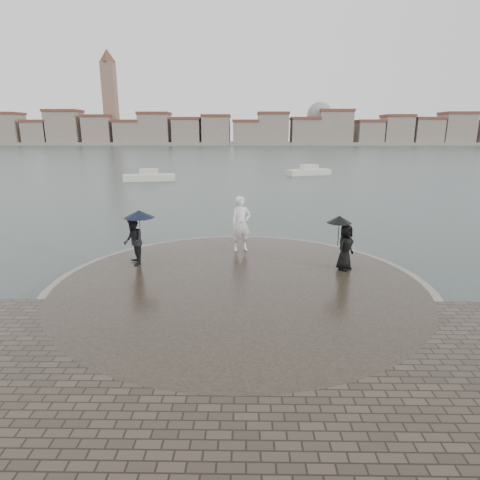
{
  "coord_description": "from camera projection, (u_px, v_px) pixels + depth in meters",
  "views": [
    {
      "loc": [
        0.2,
        -8.94,
        5.15
      ],
      "look_at": [
        0.0,
        4.8,
        1.45
      ],
      "focal_mm": 30.0,
      "sensor_mm": 36.0,
      "label": 1
    }
  ],
  "objects": [
    {
      "name": "kerb_ring",
      "position": [
        239.0,
        288.0,
        13.32
      ],
      "size": [
        12.5,
        12.5,
        0.32
      ],
      "primitive_type": "cylinder",
      "color": "gray",
      "rests_on": "ground"
    },
    {
      "name": "far_skyline",
      "position": [
        230.0,
        131.0,
        163.76
      ],
      "size": [
        260.0,
        20.0,
        37.0
      ],
      "color": "gray",
      "rests_on": "ground"
    },
    {
      "name": "visitor_left",
      "position": [
        135.0,
        234.0,
        14.78
      ],
      "size": [
        1.3,
        1.2,
        2.04
      ],
      "color": "black",
      "rests_on": "quay_tip"
    },
    {
      "name": "visitor_right",
      "position": [
        344.0,
        241.0,
        14.25
      ],
      "size": [
        1.17,
        1.03,
        1.95
      ],
      "color": "black",
      "rests_on": "quay_tip"
    },
    {
      "name": "ground",
      "position": [
        237.0,
        346.0,
        9.98
      ],
      "size": [
        400.0,
        400.0,
        0.0
      ],
      "primitive_type": "plane",
      "color": "#2B3835",
      "rests_on": "ground"
    },
    {
      "name": "statue",
      "position": [
        241.0,
        224.0,
        16.54
      ],
      "size": [
        0.95,
        0.77,
        2.28
      ],
      "primitive_type": "imported",
      "rotation": [
        0.0,
        0.0,
        0.3
      ],
      "color": "white",
      "rests_on": "quay_tip"
    },
    {
      "name": "quay_tip",
      "position": [
        239.0,
        287.0,
        13.31
      ],
      "size": [
        11.9,
        11.9,
        0.36
      ],
      "primitive_type": "cylinder",
      "color": "#2D261E",
      "rests_on": "ground"
    },
    {
      "name": "boats",
      "position": [
        234.0,
        174.0,
        46.79
      ],
      "size": [
        24.14,
        9.6,
        1.5
      ],
      "color": "beige",
      "rests_on": "ground"
    }
  ]
}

